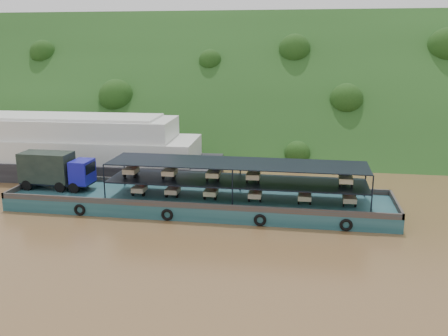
# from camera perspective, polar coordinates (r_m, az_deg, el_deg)

# --- Properties ---
(ground) EXTENTS (160.00, 160.00, 0.00)m
(ground) POSITION_cam_1_polar(r_m,az_deg,el_deg) (45.73, 1.86, -4.90)
(ground) COLOR brown
(ground) RESTS_ON ground
(hillside) EXTENTS (140.00, 39.60, 39.60)m
(hillside) POSITION_cam_1_polar(r_m,az_deg,el_deg) (80.47, 5.29, 3.36)
(hillside) COLOR #183513
(hillside) RESTS_ON ground
(cargo_barge) EXTENTS (35.00, 7.18, 4.73)m
(cargo_barge) POSITION_cam_1_polar(r_m,az_deg,el_deg) (46.19, -4.64, -3.22)
(cargo_barge) COLOR #133D43
(cargo_barge) RESTS_ON ground
(passenger_ferry) EXTENTS (34.55, 9.80, 6.94)m
(passenger_ferry) POSITION_cam_1_polar(r_m,az_deg,el_deg) (59.97, -17.08, 2.04)
(passenger_ferry) COLOR black
(passenger_ferry) RESTS_ON ground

